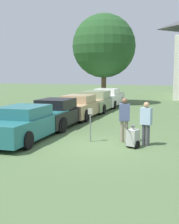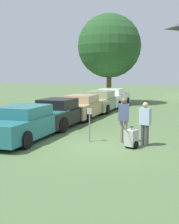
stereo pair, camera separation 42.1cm
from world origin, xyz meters
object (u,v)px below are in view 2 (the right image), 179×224
Objects in this scene: parked_car_black at (59,114)px; parked_car_white at (112,98)px; equipment_cart at (131,138)px; person_supervisor at (145,121)px; parked_car_sage at (101,102)px; parked_car_teal at (26,123)px; parking_meter at (90,119)px; person_worker at (124,117)px; parked_car_tan at (83,107)px.

parked_car_white reaches higher than parked_car_black.
person_supervisor is at bearing 68.91° from equipment_cart.
parked_car_sage is at bearing -47.93° from person_supervisor.
parked_car_teal is 13.53m from parked_car_white.
parked_car_white is at bearing 88.88° from parked_car_black.
parking_meter is (2.71, 0.34, 0.27)m from parked_car_teal.
person_worker is (4.02, -12.83, 0.33)m from parked_car_white.
parked_car_tan is at bearing 113.21° from parking_meter.
parked_car_white is at bearing -53.79° from person_supervisor.
parked_car_white is 13.47m from parking_meter.
person_worker is at bearing -68.44° from parked_car_sage.
person_supervisor is 1.68× the size of equipment_cart.
parked_car_black is at bearing -44.41° from person_worker.
parked_car_teal is 4.52m from equipment_cart.
parked_car_tan is at bearing 88.88° from parked_car_black.
parking_meter is 0.75× the size of person_worker.
parked_car_teal reaches higher than parked_car_tan.
parked_car_white is 5.30× the size of equipment_cart.
parked_car_teal reaches higher than parking_meter.
parked_car_tan is at bearing -68.25° from person_worker.
parked_car_sage is at bearing 88.88° from parked_car_black.
parking_meter is 1.35× the size of equipment_cart.
parked_car_white is (-0.00, 3.22, 0.03)m from parked_car_sage.
person_worker reaches higher than parking_meter.
parked_car_black is 0.94× the size of parked_car_tan.
parked_car_tan is 7.96m from person_supervisor.
equipment_cart is at bearing -2.53° from parked_car_teal.
parked_car_teal is at bearing -91.12° from parked_car_sage.
parked_car_sage is 10.33m from parking_meter.
person_supervisor is at bearing 1.48° from parking_meter.
parking_meter is at bearing 2.97° from person_worker.
parked_car_sage is 2.89× the size of person_worker.
parked_car_black is 2.80× the size of person_supervisor.
equipment_cart is at bearing 108.84° from person_worker.
parked_car_white reaches higher than parked_car_sage.
person_supervisor reaches higher than parked_car_teal.
parked_car_tan is 2.80× the size of person_worker.
person_worker is at bearing 8.79° from parked_car_teal.
person_worker reaches higher than parked_car_tan.
equipment_cart is (0.49, -0.81, -0.64)m from person_worker.
parking_meter is at bearing -75.94° from parked_car_sage.
parked_car_black is 3.48× the size of parking_meter.
parked_car_tan reaches higher than parking_meter.
parking_meter is 0.81× the size of person_supervisor.
parking_meter is at bearing 17.17° from person_supervisor.
parked_car_teal is 4.94m from person_supervisor.
parked_car_teal is 4.09m from person_worker.
parked_car_sage is at bearing -91.12° from parked_car_white.
parked_car_sage is 3.83× the size of parking_meter.
person_supervisor reaches higher than equipment_cart.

